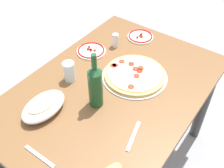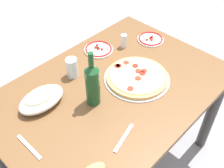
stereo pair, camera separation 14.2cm
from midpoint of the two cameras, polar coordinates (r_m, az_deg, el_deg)
ground_plane at (r=2.02m, az=2.10°, el=-15.79°), size 8.00×8.00×0.00m
dining_table at (r=1.53m, az=2.66°, el=-4.24°), size 1.25×0.87×0.72m
pepperoni_pizza at (r=1.50m, az=7.92°, el=1.32°), size 0.36×0.36×0.03m
baked_pasta_dish at (r=1.36m, az=-11.64°, el=-3.10°), size 0.24×0.15×0.08m
wine_bottle at (r=1.29m, az=-0.82°, el=-0.15°), size 0.07×0.07×0.30m
water_glass at (r=1.49m, az=-5.62°, el=3.27°), size 0.06×0.06×0.11m
side_plate_near at (r=1.81m, az=10.29°, el=9.10°), size 0.17×0.17×0.02m
side_plate_far at (r=1.69m, az=-0.39°, el=7.15°), size 0.18×0.18×0.02m
spice_shaker at (r=1.71m, az=4.87°, el=8.81°), size 0.04×0.04×0.09m
fork_left at (r=1.24m, az=-13.69°, el=-12.78°), size 0.02×0.17×0.00m
fork_right at (r=1.24m, az=5.82°, el=-11.25°), size 0.17×0.06×0.00m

